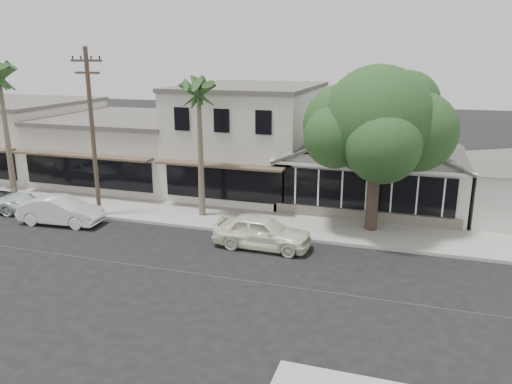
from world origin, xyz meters
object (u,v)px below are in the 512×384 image
(utility_pole, at_px, (92,130))
(shade_tree, at_px, (376,124))
(car_0, at_px, (262,232))
(car_1, at_px, (61,211))

(utility_pole, height_order, shade_tree, utility_pole)
(car_0, bearing_deg, shade_tree, -48.04)
(car_1, bearing_deg, car_0, -94.44)
(car_0, relative_size, car_1, 1.03)
(car_0, bearing_deg, utility_pole, 81.51)
(car_1, height_order, shade_tree, shade_tree)
(shade_tree, bearing_deg, car_1, -165.73)
(utility_pole, bearing_deg, shade_tree, 9.03)
(car_0, distance_m, car_1, 11.00)
(utility_pole, bearing_deg, car_1, -124.86)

